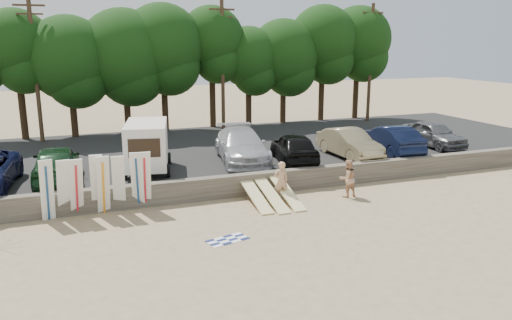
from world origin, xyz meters
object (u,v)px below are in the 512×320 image
object	(u,v)px
car_5	(391,139)
cooler	(271,195)
beachgoer_a	(281,181)
car_2	(241,146)
car_6	(434,134)
box_trailer	(147,144)
beachgoer_b	(348,178)
car_3	(294,147)
car_4	(349,143)
car_1	(56,163)

from	to	relation	value
car_5	cooler	xyz separation A→B (m)	(-8.71, -3.37, -1.33)
beachgoer_a	cooler	bearing A→B (deg)	-58.16
car_2	car_6	xyz separation A→B (m)	(12.10, -0.48, -0.09)
box_trailer	beachgoer_b	xyz separation A→B (m)	(8.18, -5.14, -1.19)
box_trailer	car_3	distance (m)	7.56
car_6	car_4	bearing A→B (deg)	-175.83
car_1	car_5	distance (m)	17.74
beachgoer_a	car_5	bearing A→B (deg)	-151.89
car_2	car_4	world-z (taller)	car_2
car_3	beachgoer_b	bearing A→B (deg)	110.21
car_2	car_4	bearing A→B (deg)	-2.07
box_trailer	car_1	xyz separation A→B (m)	(-4.14, -0.38, -0.51)
car_6	beachgoer_a	size ratio (longest dim) A/B	2.48
car_6	cooler	world-z (taller)	car_6
cooler	car_6	bearing A→B (deg)	18.87
car_1	cooler	world-z (taller)	car_1
car_5	cooler	size ratio (longest dim) A/B	12.65
box_trailer	car_6	size ratio (longest dim) A/B	0.92
box_trailer	car_5	xyz separation A→B (m)	(13.59, -0.73, -0.56)
beachgoer_b	cooler	distance (m)	3.53
car_1	beachgoer_b	xyz separation A→B (m)	(12.32, -4.76, -0.67)
car_4	car_5	size ratio (longest dim) A/B	0.97
car_3	car_2	bearing A→B (deg)	-13.14
car_1	beachgoer_b	bearing A→B (deg)	160.61
car_6	cooler	xyz separation A→B (m)	(-12.19, -3.97, -1.30)
car_3	beachgoer_a	xyz separation A→B (m)	(-2.36, -3.78, -0.60)
car_4	cooler	world-z (taller)	car_4
box_trailer	car_5	distance (m)	13.62
car_4	car_6	xyz separation A→B (m)	(6.23, 0.67, -0.01)
beachgoer_b	cooler	xyz separation A→B (m)	(-3.30, 1.04, -0.71)
beachgoer_a	car_6	bearing A→B (deg)	-155.92
car_6	car_2	bearing A→B (deg)	175.77
car_5	beachgoer_a	distance (m)	9.31
box_trailer	beachgoer_b	size ratio (longest dim) A/B	2.36
car_3	beachgoer_b	size ratio (longest dim) A/B	2.68
car_3	cooler	distance (m)	4.42
car_6	beachgoer_a	xyz separation A→B (m)	(-11.94, -4.45, -0.56)
car_2	cooler	distance (m)	4.66
car_1	cooler	size ratio (longest dim) A/B	12.97
box_trailer	car_2	xyz separation A→B (m)	(4.98, 0.35, -0.51)
car_2	beachgoer_b	xyz separation A→B (m)	(3.20, -5.49, -0.67)
car_3	beachgoer_b	world-z (taller)	car_3
beachgoer_a	beachgoer_b	size ratio (longest dim) A/B	1.03
beachgoer_b	cooler	size ratio (longest dim) A/B	4.57
car_5	beachgoer_b	distance (m)	7.01
box_trailer	cooler	world-z (taller)	box_trailer
box_trailer	beachgoer_a	distance (m)	6.97
box_trailer	car_6	distance (m)	17.08
car_4	beachgoer_b	size ratio (longest dim) A/B	2.68
car_1	cooler	bearing A→B (deg)	159.34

